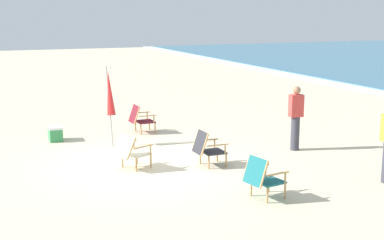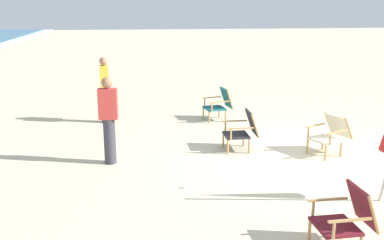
% 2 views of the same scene
% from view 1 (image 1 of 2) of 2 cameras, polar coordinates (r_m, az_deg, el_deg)
% --- Properties ---
extents(ground_plane, '(80.00, 80.00, 0.00)m').
position_cam_1_polar(ground_plane, '(12.44, -4.66, -4.64)').
color(ground_plane, beige).
extents(beach_chair_mid_center, '(0.69, 0.76, 0.82)m').
position_cam_1_polar(beach_chair_mid_center, '(10.08, 7.51, -6.01)').
color(beach_chair_mid_center, '#196066').
rests_on(beach_chair_mid_center, ground).
extents(beach_chair_front_right, '(0.84, 0.93, 0.78)m').
position_cam_1_polar(beach_chair_front_right, '(11.93, -6.56, -3.27)').
color(beach_chair_front_right, beige).
rests_on(beach_chair_front_right, ground).
extents(beach_chair_front_left, '(0.60, 0.68, 0.82)m').
position_cam_1_polar(beach_chair_front_left, '(12.09, 1.64, -2.96)').
color(beach_chair_front_left, '#28282D').
rests_on(beach_chair_front_left, ground).
extents(beach_chair_far_center, '(0.62, 0.71, 0.82)m').
position_cam_1_polar(beach_chair_far_center, '(15.49, -5.55, 0.19)').
color(beach_chair_far_center, maroon).
rests_on(beach_chair_far_center, ground).
extents(umbrella_furled_red, '(0.54, 0.24, 2.09)m').
position_cam_1_polar(umbrella_furled_red, '(13.98, -8.78, 2.78)').
color(umbrella_furled_red, '#B7B2A8').
rests_on(umbrella_furled_red, ground).
extents(person_by_waterline, '(0.22, 0.35, 1.63)m').
position_cam_1_polar(person_by_waterline, '(13.66, 11.00, 0.26)').
color(person_by_waterline, '#383842').
rests_on(person_by_waterline, ground).
extents(cooler_box, '(0.49, 0.35, 0.40)m').
position_cam_1_polar(cooler_box, '(14.99, -14.38, -1.40)').
color(cooler_box, '#338C4C').
rests_on(cooler_box, ground).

